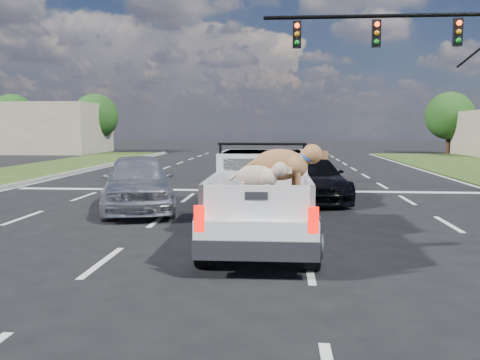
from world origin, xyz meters
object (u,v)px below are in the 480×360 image
Objects in this scene: traffic_signal at (451,58)px; pickup_truck at (263,195)px; silver_sedan at (138,182)px; black_coupe at (310,179)px.

traffic_signal is 11.29m from pickup_truck.
silver_sedan is at bearing 134.92° from pickup_truck.
traffic_signal reaches higher than black_coupe.
black_coupe is (1.29, 5.96, -0.27)m from pickup_truck.
traffic_signal is at bearing 11.34° from silver_sedan.
silver_sedan is 1.00× the size of black_coupe.
pickup_truck reaches higher than silver_sedan.
traffic_signal is 11.76m from silver_sedan.
traffic_signal is 1.97× the size of black_coupe.
silver_sedan is 5.45m from black_coupe.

